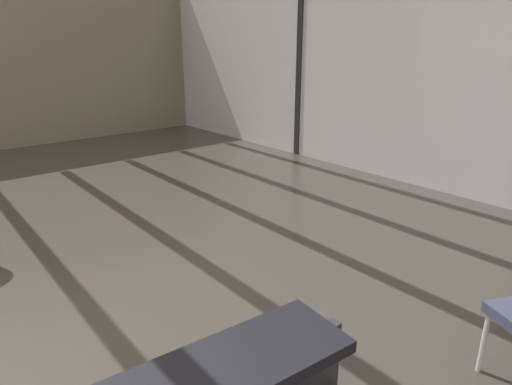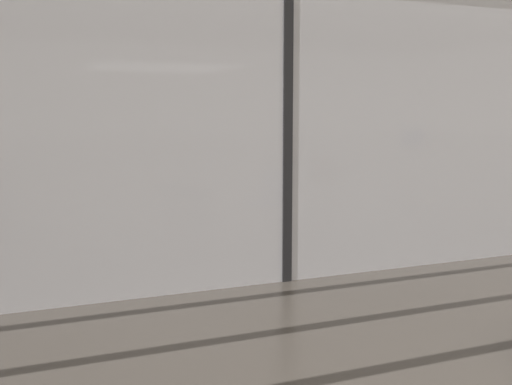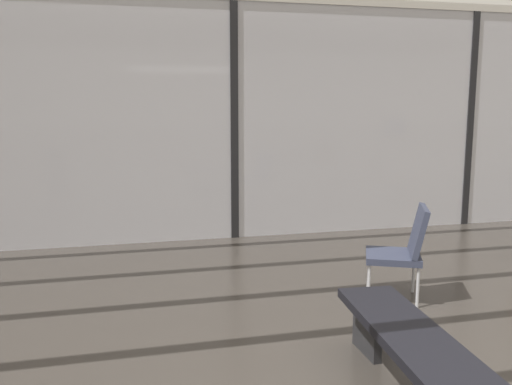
% 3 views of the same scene
% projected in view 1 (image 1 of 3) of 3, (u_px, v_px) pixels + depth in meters
% --- Properties ---
extents(window_mullion_0, '(0.10, 0.12, 3.06)m').
position_uv_depth(window_mullion_0, '(301.00, 55.00, 6.58)').
color(window_mullion_0, black).
rests_on(window_mullion_0, ground).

